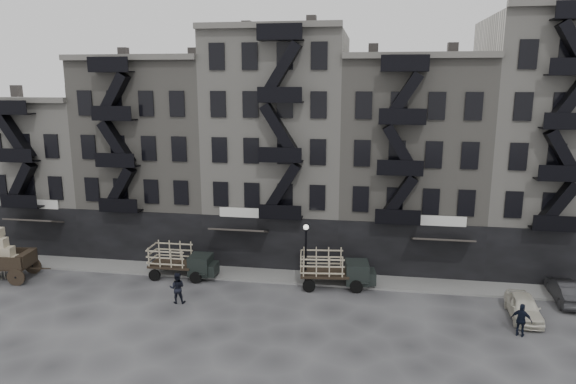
# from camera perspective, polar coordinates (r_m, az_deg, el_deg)

# --- Properties ---
(ground) EXTENTS (140.00, 140.00, 0.00)m
(ground) POSITION_cam_1_polar(r_m,az_deg,el_deg) (33.59, -3.81, -11.66)
(ground) COLOR #38383A
(ground) RESTS_ON ground
(sidewalk) EXTENTS (55.00, 2.50, 0.15)m
(sidewalk) POSITION_cam_1_polar(r_m,az_deg,el_deg) (36.93, -2.49, -9.22)
(sidewalk) COLOR slate
(sidewalk) RESTS_ON ground
(building_west) EXTENTS (10.00, 11.35, 13.20)m
(building_west) POSITION_cam_1_polar(r_m,az_deg,el_deg) (48.64, -24.75, 2.18)
(building_west) COLOR #A4A097
(building_west) RESTS_ON ground
(building_midwest) EXTENTS (10.00, 11.35, 16.20)m
(building_midwest) POSITION_cam_1_polar(r_m,az_deg,el_deg) (43.63, -13.93, 3.91)
(building_midwest) COLOR slate
(building_midwest) RESTS_ON ground
(building_center) EXTENTS (10.00, 11.35, 18.20)m
(building_center) POSITION_cam_1_polar(r_m,az_deg,el_deg) (40.63, -0.86, 5.09)
(building_center) COLOR #A4A097
(building_center) RESTS_ON ground
(building_mideast) EXTENTS (10.00, 11.35, 16.20)m
(building_mideast) POSITION_cam_1_polar(r_m,az_deg,el_deg) (40.26, 13.32, 3.25)
(building_mideast) COLOR slate
(building_mideast) RESTS_ON ground
(building_east) EXTENTS (10.00, 11.35, 19.20)m
(building_east) POSITION_cam_1_polar(r_m,az_deg,el_deg) (41.99, 27.20, 4.65)
(building_east) COLOR #A4A097
(building_east) RESTS_ON ground
(lamp_post) EXTENTS (0.36, 0.36, 4.28)m
(lamp_post) POSITION_cam_1_polar(r_m,az_deg,el_deg) (34.47, 2.00, -6.03)
(lamp_post) COLOR black
(lamp_post) RESTS_ON ground
(stake_truck_west) EXTENTS (4.76, 2.01, 2.38)m
(stake_truck_west) POSITION_cam_1_polar(r_m,az_deg,el_deg) (37.02, -11.77, -7.31)
(stake_truck_west) COLOR black
(stake_truck_west) RESTS_ON ground
(stake_truck_east) EXTENTS (5.13, 2.51, 2.49)m
(stake_truck_east) POSITION_cam_1_polar(r_m,az_deg,el_deg) (34.77, 5.26, -8.29)
(stake_truck_east) COLOR black
(stake_truck_east) RESTS_ON ground
(car_east) EXTENTS (1.74, 4.05, 1.36)m
(car_east) POSITION_cam_1_polar(r_m,az_deg,el_deg) (33.63, 24.72, -11.54)
(car_east) COLOR beige
(car_east) RESTS_ON ground
(car_far) EXTENTS (1.71, 4.40, 1.43)m
(car_far) POSITION_cam_1_polar(r_m,az_deg,el_deg) (37.10, 28.55, -9.63)
(car_far) COLOR black
(car_far) RESTS_ON ground
(pedestrian_mid) EXTENTS (1.09, 0.93, 1.98)m
(pedestrian_mid) POSITION_cam_1_polar(r_m,az_deg,el_deg) (33.20, -12.21, -10.37)
(pedestrian_mid) COLOR black
(pedestrian_mid) RESTS_ON ground
(policeman) EXTENTS (1.18, 0.88, 1.86)m
(policeman) POSITION_cam_1_polar(r_m,az_deg,el_deg) (31.29, 24.51, -12.83)
(policeman) COLOR black
(policeman) RESTS_ON ground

